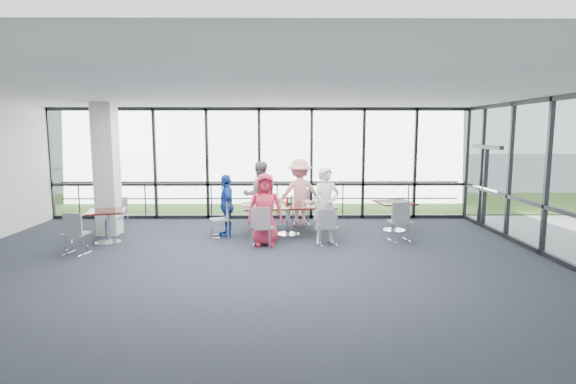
{
  "coord_description": "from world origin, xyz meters",
  "views": [
    {
      "loc": [
        0.71,
        -7.91,
        2.49
      ],
      "look_at": [
        0.8,
        2.56,
        1.1
      ],
      "focal_mm": 28.0,
      "sensor_mm": 36.0,
      "label": 1
    }
  ],
  "objects_px": {
    "diner_near_right": "(326,206)",
    "side_table_right": "(395,206)",
    "side_table_left": "(107,216)",
    "diner_far_left": "(260,195)",
    "chair_spare_la": "(76,234)",
    "chair_main_nl": "(263,227)",
    "main_table": "(288,209)",
    "chair_main_end": "(219,220)",
    "chair_main_nr": "(328,227)",
    "diner_end": "(226,206)",
    "chair_spare_r": "(400,222)",
    "structural_column": "(107,169)",
    "diner_far_right": "(300,193)",
    "chair_main_fl": "(264,211)",
    "chair_main_fr": "(301,208)",
    "chair_spare_lb": "(114,217)",
    "diner_near_left": "(265,209)"
  },
  "relations": [
    {
      "from": "chair_main_end",
      "to": "diner_near_left",
      "type": "bearing_deg",
      "value": 38.03
    },
    {
      "from": "diner_far_right",
      "to": "chair_main_nl",
      "type": "relative_size",
      "value": 2.03
    },
    {
      "from": "main_table",
      "to": "chair_main_end",
      "type": "xyz_separation_m",
      "value": [
        -1.64,
        -0.21,
        -0.22
      ]
    },
    {
      "from": "chair_spare_la",
      "to": "chair_main_nl",
      "type": "bearing_deg",
      "value": 19.64
    },
    {
      "from": "diner_far_left",
      "to": "chair_spare_lb",
      "type": "xyz_separation_m",
      "value": [
        -3.57,
        -0.62,
        -0.45
      ]
    },
    {
      "from": "side_table_left",
      "to": "diner_far_left",
      "type": "height_order",
      "value": "diner_far_left"
    },
    {
      "from": "structural_column",
      "to": "chair_spare_r",
      "type": "relative_size",
      "value": 3.48
    },
    {
      "from": "main_table",
      "to": "chair_main_fl",
      "type": "height_order",
      "value": "chair_main_fl"
    },
    {
      "from": "diner_near_right",
      "to": "chair_main_fr",
      "type": "relative_size",
      "value": 1.87
    },
    {
      "from": "structural_column",
      "to": "side_table_left",
      "type": "bearing_deg",
      "value": -71.23
    },
    {
      "from": "structural_column",
      "to": "diner_near_left",
      "type": "relative_size",
      "value": 1.99
    },
    {
      "from": "chair_main_end",
      "to": "chair_main_nr",
      "type": "bearing_deg",
      "value": 54.78
    },
    {
      "from": "chair_spare_la",
      "to": "chair_main_nr",
      "type": "bearing_deg",
      "value": 19.2
    },
    {
      "from": "diner_far_left",
      "to": "diner_far_right",
      "type": "xyz_separation_m",
      "value": [
        1.05,
        0.23,
        0.02
      ]
    },
    {
      "from": "diner_near_right",
      "to": "chair_spare_la",
      "type": "relative_size",
      "value": 1.97
    },
    {
      "from": "main_table",
      "to": "chair_spare_lb",
      "type": "bearing_deg",
      "value": 170.04
    },
    {
      "from": "side_table_left",
      "to": "diner_near_left",
      "type": "xyz_separation_m",
      "value": [
        3.57,
        -0.19,
        0.18
      ]
    },
    {
      "from": "diner_end",
      "to": "chair_main_fl",
      "type": "xyz_separation_m",
      "value": [
        0.84,
        1.23,
        -0.34
      ]
    },
    {
      "from": "side_table_left",
      "to": "chair_main_end",
      "type": "xyz_separation_m",
      "value": [
        2.45,
        0.58,
        -0.2
      ]
    },
    {
      "from": "chair_main_nr",
      "to": "chair_main_nl",
      "type": "bearing_deg",
      "value": 177.62
    },
    {
      "from": "chair_spare_r",
      "to": "chair_main_nl",
      "type": "bearing_deg",
      "value": 176.28
    },
    {
      "from": "chair_spare_la",
      "to": "side_table_right",
      "type": "bearing_deg",
      "value": 28.26
    },
    {
      "from": "diner_near_right",
      "to": "chair_main_fr",
      "type": "height_order",
      "value": "diner_near_right"
    },
    {
      "from": "diner_near_right",
      "to": "chair_main_fl",
      "type": "relative_size",
      "value": 2.1
    },
    {
      "from": "structural_column",
      "to": "diner_far_right",
      "type": "height_order",
      "value": "structural_column"
    },
    {
      "from": "diner_end",
      "to": "chair_main_end",
      "type": "height_order",
      "value": "diner_end"
    },
    {
      "from": "side_table_right",
      "to": "chair_spare_la",
      "type": "relative_size",
      "value": 1.16
    },
    {
      "from": "chair_spare_la",
      "to": "chair_spare_r",
      "type": "distance_m",
      "value": 7.0
    },
    {
      "from": "diner_end",
      "to": "chair_spare_la",
      "type": "distance_m",
      "value": 3.32
    },
    {
      "from": "diner_near_right",
      "to": "diner_end",
      "type": "xyz_separation_m",
      "value": [
        -2.33,
        0.7,
        -0.11
      ]
    },
    {
      "from": "chair_main_nl",
      "to": "chair_main_end",
      "type": "bearing_deg",
      "value": 125.17
    },
    {
      "from": "diner_end",
      "to": "chair_spare_r",
      "type": "xyz_separation_m",
      "value": [
        4.05,
        -0.57,
        -0.29
      ]
    },
    {
      "from": "chair_main_nl",
      "to": "chair_main_fl",
      "type": "distance_m",
      "value": 2.27
    },
    {
      "from": "diner_near_right",
      "to": "side_table_right",
      "type": "bearing_deg",
      "value": 16.54
    },
    {
      "from": "main_table",
      "to": "side_table_right",
      "type": "xyz_separation_m",
      "value": [
        2.72,
        0.44,
        -0.01
      ]
    },
    {
      "from": "chair_main_fr",
      "to": "main_table",
      "type": "bearing_deg",
      "value": 63.74
    },
    {
      "from": "main_table",
      "to": "chair_main_end",
      "type": "height_order",
      "value": "chair_main_end"
    },
    {
      "from": "main_table",
      "to": "diner_near_right",
      "type": "xyz_separation_m",
      "value": [
        0.85,
        -0.83,
        0.22
      ]
    },
    {
      "from": "diner_end",
      "to": "chair_main_fl",
      "type": "height_order",
      "value": "diner_end"
    },
    {
      "from": "structural_column",
      "to": "chair_main_fr",
      "type": "xyz_separation_m",
      "value": [
        4.77,
        1.09,
        -1.14
      ]
    },
    {
      "from": "chair_main_fl",
      "to": "chair_main_end",
      "type": "height_order",
      "value": "chair_main_end"
    },
    {
      "from": "side_table_right",
      "to": "chair_main_end",
      "type": "height_order",
      "value": "chair_main_end"
    },
    {
      "from": "diner_far_left",
      "to": "chair_spare_la",
      "type": "bearing_deg",
      "value": 23.31
    },
    {
      "from": "diner_far_right",
      "to": "main_table",
      "type": "bearing_deg",
      "value": 62.54
    },
    {
      "from": "side_table_right",
      "to": "chair_main_nr",
      "type": "height_order",
      "value": "chair_main_nr"
    },
    {
      "from": "diner_near_left",
      "to": "chair_main_nl",
      "type": "xyz_separation_m",
      "value": [
        -0.03,
        -0.2,
        -0.36
      ]
    },
    {
      "from": "diner_near_left",
      "to": "diner_near_right",
      "type": "bearing_deg",
      "value": 2.9
    },
    {
      "from": "chair_main_nl",
      "to": "diner_near_left",
      "type": "bearing_deg",
      "value": 67.26
    },
    {
      "from": "diner_end",
      "to": "chair_main_end",
      "type": "xyz_separation_m",
      "value": [
        -0.16,
        -0.07,
        -0.33
      ]
    },
    {
      "from": "structural_column",
      "to": "chair_main_nr",
      "type": "xyz_separation_m",
      "value": [
        5.28,
        -1.14,
        -1.19
      ]
    }
  ]
}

